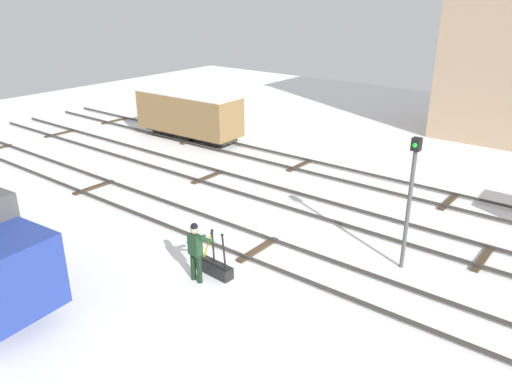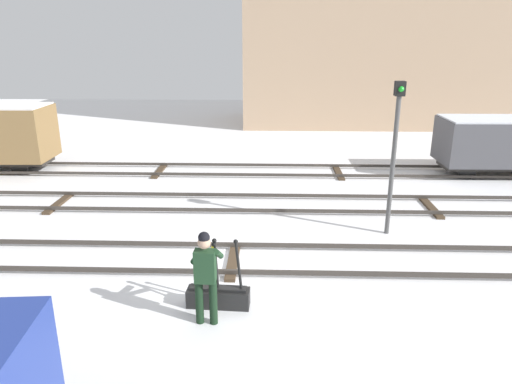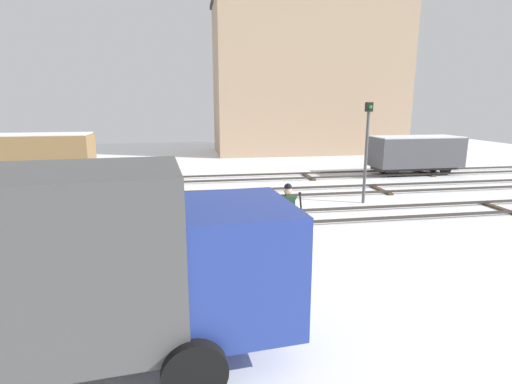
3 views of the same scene
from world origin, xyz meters
TOP-DOWN VIEW (x-y plane):
  - ground_plane at (0.00, 0.00)m, footprint 60.00×60.00m
  - track_main_line at (0.00, 0.00)m, footprint 44.00×1.94m
  - track_siding_near at (0.00, 3.91)m, footprint 44.00×1.94m
  - track_siding_far at (0.00, 7.75)m, footprint 44.00×1.94m
  - switch_lever_frame at (-0.14, -1.90)m, footprint 1.26×0.43m
  - rail_worker at (-0.29, -2.47)m, footprint 0.56×0.72m
  - delivery_truck at (-4.71, -7.04)m, footprint 6.53×2.87m
  - signal_post at (4.04, 1.88)m, footprint 0.24×0.32m
  - apartment_building at (6.99, 19.71)m, footprint 15.71×6.69m
  - freight_car_near_switch at (9.87, 7.75)m, footprint 5.09×2.16m
  - freight_car_mid_siding at (-10.87, 7.75)m, footprint 6.22×2.21m

SIDE VIEW (x-z plane):
  - ground_plane at x=0.00m, z-range 0.00..0.00m
  - track_siding_far at x=0.00m, z-range 0.02..0.20m
  - track_main_line at x=0.00m, z-range 0.02..0.20m
  - track_siding_near at x=0.00m, z-range 0.02..0.20m
  - switch_lever_frame at x=-0.14m, z-range -0.48..0.97m
  - rail_worker at x=-0.29m, z-range 0.13..1.97m
  - freight_car_near_switch at x=9.87m, z-range 0.18..2.38m
  - freight_car_mid_siding at x=-10.87m, z-range 0.18..2.77m
  - delivery_truck at x=-4.71m, z-range 0.17..3.26m
  - signal_post at x=4.04m, z-range 0.44..4.49m
  - apartment_building at x=6.99m, z-range 0.01..12.16m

